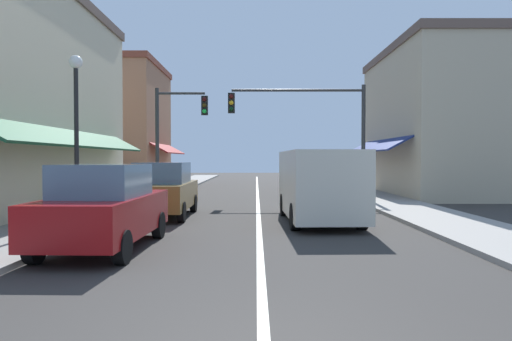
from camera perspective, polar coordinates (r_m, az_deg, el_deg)
The scene contains 12 objects.
ground_plane at distance 22.09m, azimuth 0.01°, elevation -3.43°, with size 80.00×80.00×0.00m, color #33302D.
sidewalk_left at distance 22.74m, azimuth -14.00°, elevation -3.18°, with size 2.60×56.00×0.12m, color gray.
sidewalk_right at distance 22.78m, azimuth 14.01°, elevation -3.17°, with size 2.60×56.00×0.12m, color gray.
lane_center_stripe at distance 22.09m, azimuth 0.01°, elevation -3.42°, with size 0.14×52.00×0.01m, color silver.
storefront_right_block at distance 25.88m, azimuth 21.35°, elevation 5.71°, with size 6.47×10.20×7.69m.
storefront_far_left at distance 33.33m, azimuth -15.92°, elevation 5.48°, with size 5.87×8.20×8.49m.
parked_car_nearest_left at distance 9.97m, azimuth -18.59°, elevation -4.40°, with size 1.87×4.14×1.77m.
parked_car_second_left at distance 15.07m, azimuth -11.69°, elevation -2.39°, with size 1.80×4.11×1.77m.
van_in_lane at distance 13.73m, azimuth 7.62°, elevation -1.62°, with size 2.11×5.23×2.12m.
traffic_signal_mast_arm at distance 20.91m, azimuth 6.97°, elevation 6.35°, with size 6.23×0.50×5.24m.
traffic_signal_left_corner at distance 22.11m, azimuth -10.39°, elevation 5.47°, with size 2.53×0.50×5.26m.
street_lamp_left_near at distance 13.50m, azimuth -21.75°, elevation 6.88°, with size 0.36×0.36×4.71m.
Camera 1 is at (-0.08, -4.01, 1.88)m, focal length 32.00 mm.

